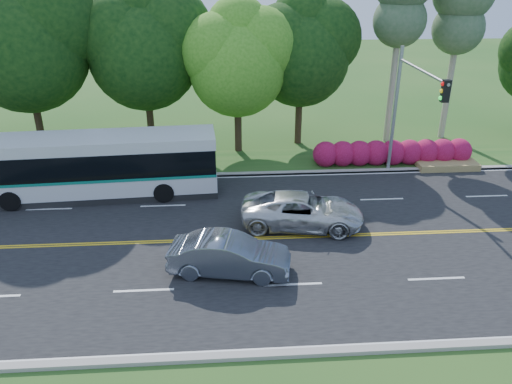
{
  "coord_description": "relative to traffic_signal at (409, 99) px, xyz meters",
  "views": [
    {
      "loc": [
        -2.92,
        -18.8,
        10.95
      ],
      "look_at": [
        -1.5,
        2.0,
        1.32
      ],
      "focal_mm": 35.0,
      "sensor_mm": 36.0,
      "label": 1
    }
  ],
  "objects": [
    {
      "name": "curb_north",
      "position": [
        -6.49,
        1.75,
        -4.6
      ],
      "size": [
        60.0,
        0.3,
        0.15
      ],
      "primitive_type": "cube",
      "color": "#9C968D",
      "rests_on": "ground"
    },
    {
      "name": "transit_bus",
      "position": [
        -15.95,
        -0.46,
        -3.08
      ],
      "size": [
        12.27,
        3.37,
        3.17
      ],
      "rotation": [
        0.0,
        0.0,
        0.06
      ],
      "color": "silver",
      "rests_on": "road"
    },
    {
      "name": "curb_south",
      "position": [
        -6.49,
        -12.55,
        -4.6
      ],
      "size": [
        60.0,
        0.3,
        0.15
      ],
      "primitive_type": "cube",
      "color": "#9C968D",
      "rests_on": "ground"
    },
    {
      "name": "bougainvillea_hedge",
      "position": [
        0.69,
        2.75,
        -3.95
      ],
      "size": [
        9.5,
        2.25,
        1.5
      ],
      "color": "maroon",
      "rests_on": "ground"
    },
    {
      "name": "traffic_signal",
      "position": [
        0.0,
        0.0,
        0.0
      ],
      "size": [
        0.42,
        6.1,
        7.0
      ],
      "color": "#92969A",
      "rests_on": "ground"
    },
    {
      "name": "suv",
      "position": [
        -5.96,
        -4.38,
        -3.89
      ],
      "size": [
        5.81,
        3.34,
        1.52
      ],
      "primitive_type": "imported",
      "rotation": [
        0.0,
        0.0,
        1.42
      ],
      "color": "silver",
      "rests_on": "road"
    },
    {
      "name": "ground",
      "position": [
        -6.49,
        -5.4,
        -4.67
      ],
      "size": [
        120.0,
        120.0,
        0.0
      ],
      "primitive_type": "plane",
      "color": "#24531B",
      "rests_on": "ground"
    },
    {
      "name": "lane_markings",
      "position": [
        -6.59,
        -5.4,
        -4.65
      ],
      "size": [
        57.6,
        13.82,
        0.0
      ],
      "color": "gold",
      "rests_on": "road"
    },
    {
      "name": "road",
      "position": [
        -6.49,
        -5.4,
        -4.66
      ],
      "size": [
        60.0,
        14.0,
        0.02
      ],
      "primitive_type": "cube",
      "color": "black",
      "rests_on": "ground"
    },
    {
      "name": "grass_verge",
      "position": [
        -6.49,
        3.6,
        -4.62
      ],
      "size": [
        60.0,
        4.0,
        0.1
      ],
      "primitive_type": "cube",
      "color": "#24531B",
      "rests_on": "ground"
    },
    {
      "name": "tree_row",
      "position": [
        -11.65,
        6.73,
        2.06
      ],
      "size": [
        44.7,
        9.1,
        13.84
      ],
      "color": "#301E15",
      "rests_on": "ground"
    },
    {
      "name": "sedan",
      "position": [
        -9.31,
        -7.94,
        -3.89
      ],
      "size": [
        4.84,
        2.41,
        1.52
      ],
      "primitive_type": "imported",
      "rotation": [
        0.0,
        0.0,
        1.39
      ],
      "color": "slate",
      "rests_on": "road"
    }
  ]
}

